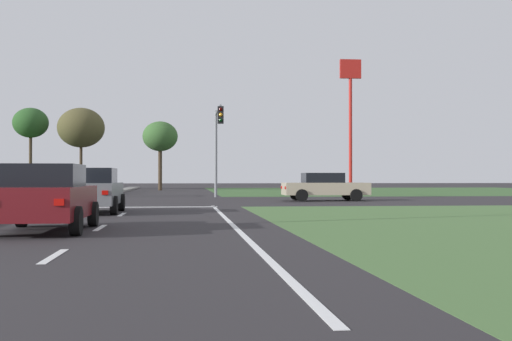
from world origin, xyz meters
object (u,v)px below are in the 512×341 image
object	(u,v)px
car_grey_fifth	(93,190)
treeline_third	(31,123)
pedestrian_at_median	(97,178)
car_beige_seventh	(325,186)
treeline_fifth	(160,137)
car_teal_sixth	(88,183)
traffic_signal_far_right	(218,134)
treeline_fourth	(81,128)
car_maroon_fourth	(46,197)
car_blue_near	(72,184)
fastfood_pole_sign	(350,95)

from	to	relation	value
car_grey_fifth	treeline_third	xyz separation A→B (m)	(-11.66, 43.30, 5.72)
car_grey_fifth	pedestrian_at_median	world-z (taller)	pedestrian_at_median
car_beige_seventh	treeline_fifth	world-z (taller)	treeline_fifth
car_grey_fifth	car_teal_sixth	distance (m)	34.04
traffic_signal_far_right	car_teal_sixth	bearing A→B (deg)	119.36
traffic_signal_far_right	treeline_fifth	distance (m)	24.96
car_grey_fifth	pedestrian_at_median	size ratio (longest dim) A/B	2.46
pedestrian_at_median	treeline_fourth	bearing A→B (deg)	53.20
car_maroon_fourth	car_teal_sixth	world-z (taller)	car_maroon_fourth
car_blue_near	car_beige_seventh	size ratio (longest dim) A/B	1.01
fastfood_pole_sign	treeline_fourth	world-z (taller)	fastfood_pole_sign
traffic_signal_far_right	treeline_fourth	size ratio (longest dim) A/B	0.70
car_maroon_fourth	treeline_fifth	xyz separation A→B (m)	(1.01, 48.37, 4.31)
car_maroon_fourth	car_grey_fifth	bearing A→B (deg)	89.80
car_teal_sixth	treeline_fourth	bearing A→B (deg)	-77.95
traffic_signal_far_right	fastfood_pole_sign	distance (m)	20.03
car_teal_sixth	car_blue_near	bearing A→B (deg)	90.21
car_beige_seventh	fastfood_pole_sign	distance (m)	22.57
traffic_signal_far_right	treeline_fourth	bearing A→B (deg)	114.06
treeline_fourth	car_teal_sixth	bearing A→B (deg)	-77.95
treeline_third	treeline_fourth	xyz separation A→B (m)	(4.93, -0.72, -0.46)
car_blue_near	car_maroon_fourth	world-z (taller)	car_maroon_fourth
pedestrian_at_median	fastfood_pole_sign	xyz separation A→B (m)	(19.62, 11.24, 7.00)
treeline_fourth	treeline_fifth	world-z (taller)	treeline_fourth
car_blue_near	car_teal_sixth	size ratio (longest dim) A/B	1.06
car_grey_fifth	fastfood_pole_sign	bearing A→B (deg)	61.15
treeline_fifth	car_beige_seventh	bearing A→B (deg)	-71.80
car_beige_seventh	treeline_fourth	world-z (taller)	treeline_fourth
car_maroon_fourth	treeline_third	xyz separation A→B (m)	(-11.63, 51.24, 5.72)
car_blue_near	treeline_fifth	world-z (taller)	treeline_fifth
treeline_third	car_grey_fifth	bearing A→B (deg)	-74.93
car_maroon_fourth	car_blue_near	bearing A→B (deg)	98.12
car_beige_seventh	traffic_signal_far_right	bearing A→B (deg)	-131.70
car_blue_near	traffic_signal_far_right	distance (m)	14.21
car_maroon_fourth	treeline_third	distance (m)	52.86
car_grey_fifth	treeline_fourth	distance (m)	43.43
car_teal_sixth	car_beige_seventh	xyz separation A→B (m)	(15.50, -22.70, 0.00)
car_grey_fifth	pedestrian_at_median	distance (m)	20.18
car_grey_fifth	pedestrian_at_median	bearing A→B (deg)	96.83
fastfood_pole_sign	car_grey_fifth	bearing A→B (deg)	-118.85
fastfood_pole_sign	treeline_third	size ratio (longest dim) A/B	1.39
pedestrian_at_median	treeline_third	distance (m)	25.60
car_maroon_fourth	traffic_signal_far_right	xyz separation A→B (m)	(5.23, 23.81, 3.02)
car_blue_near	car_maroon_fourth	size ratio (longest dim) A/B	1.05
car_grey_fifth	treeline_fifth	size ratio (longest dim) A/B	0.65
traffic_signal_far_right	pedestrian_at_median	bearing A→B (deg)	151.22
car_teal_sixth	pedestrian_at_median	distance (m)	13.89
car_blue_near	car_teal_sixth	xyz separation A→B (m)	(-0.03, 8.20, -0.03)
car_beige_seventh	treeline_fifth	xyz separation A→B (m)	(-9.68, 29.44, 4.34)
car_beige_seventh	treeline_third	world-z (taller)	treeline_third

